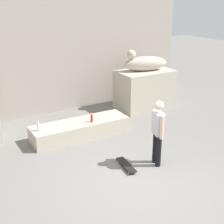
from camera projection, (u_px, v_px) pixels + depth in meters
ground_plane at (135, 183)px, 7.18m from camera, size 40.00×40.00×0.00m
facade_wall at (44, 28)px, 10.66m from camera, size 10.63×0.60×5.90m
pedestal_right at (144, 89)px, 11.71m from camera, size 2.02×1.24×1.41m
statue_reclining_right at (145, 63)px, 11.36m from camera, size 1.69×0.92×0.78m
ledge_block at (80, 129)px, 9.48m from camera, size 2.95×0.86×0.46m
skater at (158, 130)px, 7.67m from camera, size 0.29×0.52×1.67m
skateboard at (126, 165)px, 7.81m from camera, size 0.29×0.82×0.08m
bottle_clear at (38, 127)px, 8.74m from camera, size 0.08×0.08×0.29m
bottle_red at (92, 118)px, 9.35m from camera, size 0.07×0.07×0.28m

